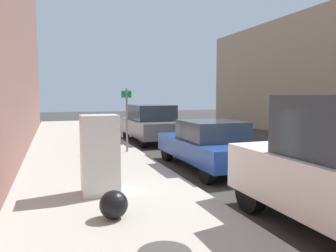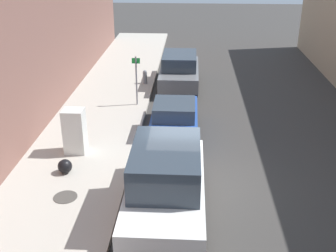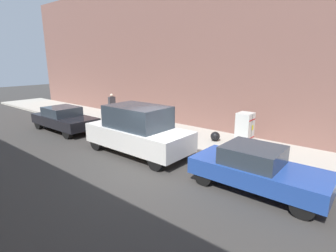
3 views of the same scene
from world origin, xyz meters
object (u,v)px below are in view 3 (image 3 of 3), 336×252
parked_van_white (138,130)px  parked_hatchback_blue (257,169)px  parked_sedan_dark (64,119)px  pedestrian_walking_far (112,104)px  discarded_refrigerator (245,130)px  trash_bag (215,136)px

parked_van_white → parked_hatchback_blue: (-0.00, 5.33, -0.35)m
parked_van_white → parked_hatchback_blue: size_ratio=1.17×
parked_sedan_dark → parked_van_white: bearing=90.0°
pedestrian_walking_far → parked_sedan_dark: size_ratio=0.38×
parked_sedan_dark → parked_van_white: parked_van_white is taller
pedestrian_walking_far → parked_sedan_dark: (3.76, 0.24, -0.39)m
discarded_refrigerator → parked_hatchback_blue: discarded_refrigerator is taller
pedestrian_walking_far → trash_bag: bearing=118.2°
discarded_refrigerator → parked_hatchback_blue: bearing=29.2°
trash_bag → pedestrian_walking_far: size_ratio=0.28×
discarded_refrigerator → pedestrian_walking_far: size_ratio=0.96×
trash_bag → pedestrian_walking_far: bearing=-92.5°
trash_bag → pedestrian_walking_far: pedestrian_walking_far is taller
discarded_refrigerator → trash_bag: discarded_refrigerator is taller
trash_bag → pedestrian_walking_far: (-0.36, -8.40, 0.73)m
parked_van_white → discarded_refrigerator: bearing=134.9°
parked_sedan_dark → parked_hatchback_blue: 11.55m
parked_sedan_dark → trash_bag: bearing=112.6°
parked_sedan_dark → parked_van_white: (0.00, 6.22, 0.34)m
parked_hatchback_blue → pedestrian_walking_far: bearing=-107.7°
trash_bag → parked_van_white: bearing=-29.8°
parked_van_white → trash_bag: bearing=150.2°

